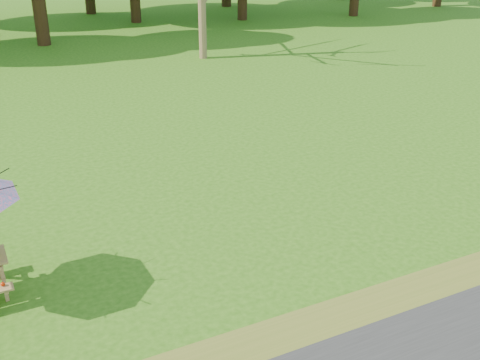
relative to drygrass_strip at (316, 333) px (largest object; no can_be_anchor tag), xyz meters
name	(u,v)px	position (x,y,z in m)	size (l,w,h in m)	color
ground	(234,247)	(0.00, 2.80, 0.00)	(120.00, 120.00, 0.00)	#2C6212
drygrass_strip	(316,333)	(0.00, 0.00, 0.00)	(120.00, 1.20, 0.01)	olive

